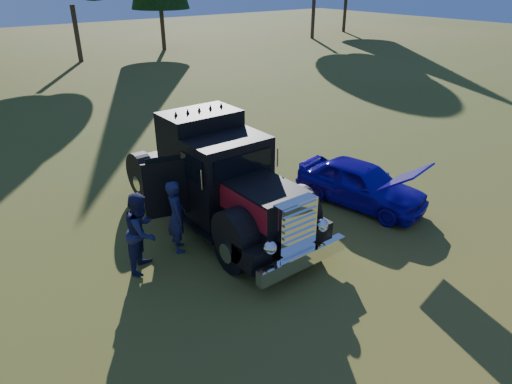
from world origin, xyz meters
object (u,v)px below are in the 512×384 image
object	(u,v)px
hotrod_coupe	(361,183)
diamond_t_truck	(219,181)
spectator_far	(142,232)
spectator_near	(177,216)

from	to	relation	value
hotrod_coupe	diamond_t_truck	bearing A→B (deg)	158.04
diamond_t_truck	spectator_far	bearing A→B (deg)	-165.20
diamond_t_truck	spectator_far	xyz separation A→B (m)	(-2.60, -0.69, -0.31)
spectator_far	diamond_t_truck	bearing A→B (deg)	-29.90
spectator_far	spectator_near	bearing A→B (deg)	-32.98
hotrod_coupe	spectator_far	distance (m)	6.63
spectator_far	hotrod_coupe	bearing A→B (deg)	-52.59
hotrod_coupe	spectator_far	world-z (taller)	spectator_far
spectator_near	diamond_t_truck	bearing A→B (deg)	-53.12
diamond_t_truck	hotrod_coupe	world-z (taller)	diamond_t_truck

